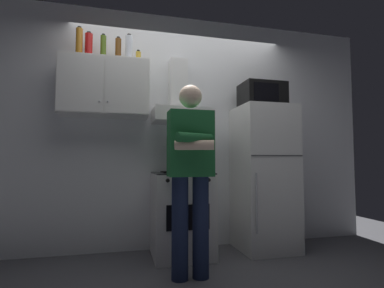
{
  "coord_description": "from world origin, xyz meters",
  "views": [
    {
      "loc": [
        -0.69,
        -2.79,
        0.97
      ],
      "look_at": [
        0.0,
        0.0,
        1.15
      ],
      "focal_mm": 27.48,
      "sensor_mm": 36.0,
      "label": 1
    }
  ],
  "objects": [
    {
      "name": "cooking_pot",
      "position": [
        0.08,
        0.13,
        0.93
      ],
      "size": [
        0.28,
        0.18,
        0.11
      ],
      "color": "#B7BABF",
      "rests_on": "stove_oven"
    },
    {
      "name": "bottle_olive_oil",
      "position": [
        -0.87,
        0.37,
        2.18
      ],
      "size": [
        0.06,
        0.06,
        0.27
      ],
      "color": "#4C6B19",
      "rests_on": "upper_cabinet"
    },
    {
      "name": "person_standing",
      "position": [
        -0.1,
        -0.36,
        0.9
      ],
      "size": [
        0.38,
        0.33,
        1.64
      ],
      "color": "#192342",
      "rests_on": "ground_plane"
    },
    {
      "name": "bottle_beer_brown",
      "position": [
        -0.72,
        0.38,
        2.17
      ],
      "size": [
        0.06,
        0.06,
        0.26
      ],
      "color": "brown",
      "rests_on": "upper_cabinet"
    },
    {
      "name": "back_wall_tiled",
      "position": [
        0.0,
        0.6,
        1.35
      ],
      "size": [
        4.8,
        0.1,
        2.7
      ],
      "primitive_type": "cube",
      "color": "white",
      "rests_on": "ground_plane"
    },
    {
      "name": "ground_plane",
      "position": [
        0.0,
        0.0,
        0.0
      ],
      "size": [
        7.0,
        7.0,
        0.0
      ],
      "primitive_type": "plane",
      "color": "#4C4C51"
    },
    {
      "name": "bottle_vodka_clear",
      "position": [
        -0.61,
        0.34,
        2.19
      ],
      "size": [
        0.08,
        0.08,
        0.29
      ],
      "color": "silver",
      "rests_on": "upper_cabinet"
    },
    {
      "name": "stove_oven",
      "position": [
        -0.05,
        0.25,
        0.43
      ],
      "size": [
        0.6,
        0.62,
        0.87
      ],
      "color": "white",
      "rests_on": "ground_plane"
    },
    {
      "name": "refrigerator",
      "position": [
        0.9,
        0.25,
        0.8
      ],
      "size": [
        0.6,
        0.62,
        1.6
      ],
      "color": "white",
      "rests_on": "ground_plane"
    },
    {
      "name": "bottle_liquor_amber",
      "position": [
        -1.11,
        0.34,
        2.2
      ],
      "size": [
        0.07,
        0.07,
        0.32
      ],
      "color": "#B7721E",
      "rests_on": "upper_cabinet"
    },
    {
      "name": "range_hood",
      "position": [
        -0.05,
        0.38,
        1.6
      ],
      "size": [
        0.6,
        0.44,
        0.75
      ],
      "color": "white"
    },
    {
      "name": "bottle_soda_red",
      "position": [
        -1.02,
        0.36,
        2.18
      ],
      "size": [
        0.08,
        0.08,
        0.28
      ],
      "color": "red",
      "rests_on": "upper_cabinet"
    },
    {
      "name": "microwave",
      "position": [
        0.9,
        0.27,
        1.74
      ],
      "size": [
        0.48,
        0.37,
        0.28
      ],
      "color": "black",
      "rests_on": "refrigerator"
    },
    {
      "name": "bottle_spice_jar",
      "position": [
        -0.51,
        0.38,
        2.11
      ],
      "size": [
        0.06,
        0.06,
        0.14
      ],
      "color": "gold",
      "rests_on": "upper_cabinet"
    },
    {
      "name": "upper_cabinet",
      "position": [
        -0.85,
        0.37,
        1.75
      ],
      "size": [
        0.9,
        0.37,
        0.6
      ],
      "color": "white"
    }
  ]
}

